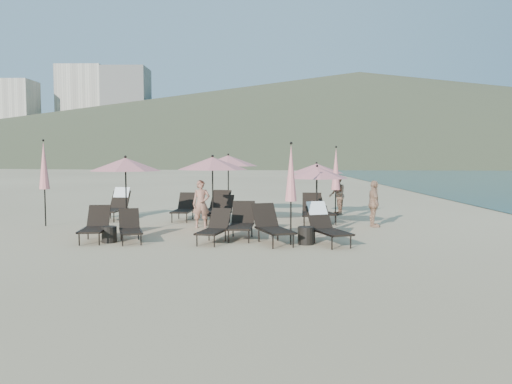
{
  "coord_description": "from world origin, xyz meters",
  "views": [
    {
      "loc": [
        0.13,
        -13.34,
        2.28
      ],
      "look_at": [
        -0.1,
        3.5,
        1.1
      ],
      "focal_mm": 35.0,
      "sensor_mm": 36.0,
      "label": 1
    }
  ],
  "objects_px": {
    "lounger_11": "(312,210)",
    "beachgoer_c": "(374,204)",
    "umbrella_open_0": "(126,164)",
    "lounger_1": "(130,227)",
    "umbrella_closed_2": "(44,166)",
    "lounger_5": "(326,224)",
    "lounger_6": "(116,204)",
    "umbrella_open_1": "(213,163)",
    "beachgoer_a": "(201,204)",
    "side_table_0": "(109,234)",
    "side_table_1": "(306,236)",
    "lounger_0": "(95,225)",
    "umbrella_closed_0": "(291,173)",
    "lounger_8": "(215,207)",
    "umbrella_open_3": "(228,161)",
    "lounger_7": "(184,208)",
    "beachgoer_b": "(337,195)",
    "umbrella_open_4": "(317,169)",
    "umbrella_open_2": "(317,173)",
    "lounger_3": "(242,222)",
    "umbrella_closed_1": "(336,169)",
    "lounger_4": "(272,225)",
    "lounger_10": "(320,210)",
    "lounger_9": "(221,210)",
    "lounger_2": "(214,227)"
  },
  "relations": [
    {
      "from": "side_table_0",
      "to": "beachgoer_a",
      "type": "distance_m",
      "value": 3.59
    },
    {
      "from": "lounger_2",
      "to": "side_table_0",
      "type": "distance_m",
      "value": 2.82
    },
    {
      "from": "lounger_5",
      "to": "side_table_1",
      "type": "distance_m",
      "value": 0.62
    },
    {
      "from": "beachgoer_a",
      "to": "lounger_8",
      "type": "bearing_deg",
      "value": 71.95
    },
    {
      "from": "lounger_8",
      "to": "lounger_1",
      "type": "bearing_deg",
      "value": -97.56
    },
    {
      "from": "lounger_6",
      "to": "umbrella_open_1",
      "type": "relative_size",
      "value": 0.8
    },
    {
      "from": "lounger_0",
      "to": "lounger_5",
      "type": "bearing_deg",
      "value": -9.9
    },
    {
      "from": "umbrella_open_0",
      "to": "beachgoer_b",
      "type": "height_order",
      "value": "umbrella_open_0"
    },
    {
      "from": "lounger_11",
      "to": "beachgoer_c",
      "type": "height_order",
      "value": "beachgoer_c"
    },
    {
      "from": "lounger_1",
      "to": "umbrella_closed_0",
      "type": "xyz_separation_m",
      "value": [
        4.31,
        -0.48,
        1.46
      ]
    },
    {
      "from": "lounger_0",
      "to": "umbrella_open_4",
      "type": "relative_size",
      "value": 0.79
    },
    {
      "from": "umbrella_closed_0",
      "to": "beachgoer_a",
      "type": "bearing_deg",
      "value": 130.39
    },
    {
      "from": "umbrella_open_4",
      "to": "umbrella_open_2",
      "type": "bearing_deg",
      "value": -95.92
    },
    {
      "from": "umbrella_open_0",
      "to": "beachgoer_c",
      "type": "height_order",
      "value": "umbrella_open_0"
    },
    {
      "from": "umbrella_closed_1",
      "to": "umbrella_closed_2",
      "type": "bearing_deg",
      "value": -173.86
    },
    {
      "from": "lounger_4",
      "to": "umbrella_open_4",
      "type": "height_order",
      "value": "umbrella_open_4"
    },
    {
      "from": "lounger_7",
      "to": "side_table_1",
      "type": "xyz_separation_m",
      "value": [
        3.98,
        -5.01,
        -0.22
      ]
    },
    {
      "from": "lounger_0",
      "to": "lounger_9",
      "type": "height_order",
      "value": "lounger_9"
    },
    {
      "from": "lounger_3",
      "to": "umbrella_closed_0",
      "type": "bearing_deg",
      "value": -36.17
    },
    {
      "from": "lounger_3",
      "to": "side_table_0",
      "type": "distance_m",
      "value": 3.6
    },
    {
      "from": "lounger_5",
      "to": "lounger_8",
      "type": "relative_size",
      "value": 0.91
    },
    {
      "from": "lounger_4",
      "to": "umbrella_open_4",
      "type": "bearing_deg",
      "value": 52.4
    },
    {
      "from": "beachgoer_b",
      "to": "umbrella_closed_2",
      "type": "bearing_deg",
      "value": -71.17
    },
    {
      "from": "lounger_1",
      "to": "lounger_4",
      "type": "distance_m",
      "value": 3.83
    },
    {
      "from": "umbrella_open_3",
      "to": "side_table_0",
      "type": "bearing_deg",
      "value": -115.01
    },
    {
      "from": "umbrella_open_3",
      "to": "side_table_1",
      "type": "bearing_deg",
      "value": -68.35
    },
    {
      "from": "lounger_3",
      "to": "beachgoer_a",
      "type": "relative_size",
      "value": 1.14
    },
    {
      "from": "lounger_3",
      "to": "lounger_8",
      "type": "xyz_separation_m",
      "value": [
        -1.11,
        3.77,
        0.03
      ]
    },
    {
      "from": "lounger_11",
      "to": "umbrella_open_3",
      "type": "bearing_deg",
      "value": 148.04
    },
    {
      "from": "umbrella_open_4",
      "to": "beachgoer_a",
      "type": "relative_size",
      "value": 1.37
    },
    {
      "from": "lounger_4",
      "to": "beachgoer_a",
      "type": "bearing_deg",
      "value": 108.45
    },
    {
      "from": "lounger_6",
      "to": "lounger_8",
      "type": "relative_size",
      "value": 0.95
    },
    {
      "from": "umbrella_open_3",
      "to": "beachgoer_c",
      "type": "xyz_separation_m",
      "value": [
        4.95,
        -2.89,
        -1.38
      ]
    },
    {
      "from": "beachgoer_a",
      "to": "beachgoer_c",
      "type": "height_order",
      "value": "beachgoer_a"
    },
    {
      "from": "umbrella_open_0",
      "to": "umbrella_open_3",
      "type": "distance_m",
      "value": 5.09
    },
    {
      "from": "umbrella_open_0",
      "to": "umbrella_open_1",
      "type": "distance_m",
      "value": 2.63
    },
    {
      "from": "umbrella_closed_2",
      "to": "lounger_5",
      "type": "bearing_deg",
      "value": -19.89
    },
    {
      "from": "lounger_3",
      "to": "beachgoer_a",
      "type": "bearing_deg",
      "value": 126.65
    },
    {
      "from": "beachgoer_c",
      "to": "umbrella_open_0",
      "type": "bearing_deg",
      "value": 98.24
    },
    {
      "from": "umbrella_open_0",
      "to": "lounger_1",
      "type": "bearing_deg",
      "value": -71.41
    },
    {
      "from": "lounger_1",
      "to": "umbrella_closed_2",
      "type": "relative_size",
      "value": 0.55
    },
    {
      "from": "lounger_11",
      "to": "umbrella_closed_2",
      "type": "xyz_separation_m",
      "value": [
        -8.88,
        -0.62,
        1.51
      ]
    },
    {
      "from": "umbrella_open_2",
      "to": "umbrella_open_3",
      "type": "xyz_separation_m",
      "value": [
        -2.96,
        4.11,
        0.33
      ]
    },
    {
      "from": "lounger_3",
      "to": "umbrella_open_2",
      "type": "bearing_deg",
      "value": 29.75
    },
    {
      "from": "lounger_10",
      "to": "umbrella_open_0",
      "type": "distance_m",
      "value": 6.79
    },
    {
      "from": "lounger_3",
      "to": "umbrella_closed_0",
      "type": "distance_m",
      "value": 2.21
    },
    {
      "from": "lounger_10",
      "to": "umbrella_closed_1",
      "type": "bearing_deg",
      "value": -17.0
    },
    {
      "from": "umbrella_closed_1",
      "to": "umbrella_open_3",
      "type": "bearing_deg",
      "value": 155.14
    },
    {
      "from": "side_table_0",
      "to": "beachgoer_b",
      "type": "distance_m",
      "value": 9.67
    },
    {
      "from": "beachgoer_c",
      "to": "lounger_5",
      "type": "bearing_deg",
      "value": 146.37
    }
  ]
}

